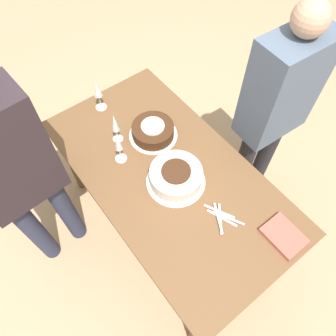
{
  "coord_description": "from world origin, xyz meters",
  "views": [
    {
      "loc": [
        -0.75,
        0.58,
        2.29
      ],
      "look_at": [
        0.0,
        0.0,
        0.79
      ],
      "focal_mm": 35.0,
      "sensor_mm": 36.0,
      "label": 1
    }
  ],
  "objects_px": {
    "cake_center_white": "(176,177)",
    "wine_glass_near": "(118,143)",
    "person_watching": "(14,172)",
    "wine_glass_far": "(97,90)",
    "wine_glass_extra": "(115,124)",
    "person_cutting": "(276,105)",
    "cake_front_chocolate": "(153,131)"
  },
  "relations": [
    {
      "from": "cake_center_white",
      "to": "wine_glass_near",
      "type": "bearing_deg",
      "value": 26.72
    },
    {
      "from": "wine_glass_near",
      "to": "person_watching",
      "type": "xyz_separation_m",
      "value": [
        0.11,
        0.51,
        0.07
      ]
    },
    {
      "from": "person_watching",
      "to": "wine_glass_far",
      "type": "bearing_deg",
      "value": 21.62
    },
    {
      "from": "wine_glass_near",
      "to": "wine_glass_extra",
      "type": "relative_size",
      "value": 1.07
    },
    {
      "from": "person_cutting",
      "to": "wine_glass_extra",
      "type": "bearing_deg",
      "value": -27.95
    },
    {
      "from": "cake_center_white",
      "to": "person_watching",
      "type": "distance_m",
      "value": 0.8
    },
    {
      "from": "wine_glass_far",
      "to": "wine_glass_near",
      "type": "bearing_deg",
      "value": 164.11
    },
    {
      "from": "wine_glass_extra",
      "to": "person_watching",
      "type": "bearing_deg",
      "value": 91.83
    },
    {
      "from": "cake_front_chocolate",
      "to": "wine_glass_near",
      "type": "xyz_separation_m",
      "value": [
        -0.02,
        0.24,
        0.11
      ]
    },
    {
      "from": "wine_glass_near",
      "to": "wine_glass_extra",
      "type": "xyz_separation_m",
      "value": [
        0.13,
        -0.06,
        -0.01
      ]
    },
    {
      "from": "cake_center_white",
      "to": "wine_glass_extra",
      "type": "height_order",
      "value": "wine_glass_extra"
    },
    {
      "from": "wine_glass_far",
      "to": "cake_front_chocolate",
      "type": "bearing_deg",
      "value": -161.37
    },
    {
      "from": "cake_center_white",
      "to": "wine_glass_extra",
      "type": "distance_m",
      "value": 0.46
    },
    {
      "from": "cake_center_white",
      "to": "cake_front_chocolate",
      "type": "height_order",
      "value": "cake_center_white"
    },
    {
      "from": "wine_glass_near",
      "to": "wine_glass_extra",
      "type": "bearing_deg",
      "value": -25.67
    },
    {
      "from": "person_cutting",
      "to": "cake_center_white",
      "type": "bearing_deg",
      "value": 0.42
    },
    {
      "from": "cake_front_chocolate",
      "to": "wine_glass_extra",
      "type": "bearing_deg",
      "value": 59.88
    },
    {
      "from": "cake_center_white",
      "to": "wine_glass_near",
      "type": "xyz_separation_m",
      "value": [
        0.31,
        0.15,
        0.1
      ]
    },
    {
      "from": "cake_front_chocolate",
      "to": "person_cutting",
      "type": "height_order",
      "value": "person_cutting"
    },
    {
      "from": "cake_front_chocolate",
      "to": "person_cutting",
      "type": "relative_size",
      "value": 0.19
    },
    {
      "from": "cake_center_white",
      "to": "person_watching",
      "type": "relative_size",
      "value": 0.2
    },
    {
      "from": "cake_front_chocolate",
      "to": "wine_glass_extra",
      "type": "relative_size",
      "value": 1.35
    },
    {
      "from": "cake_center_white",
      "to": "person_cutting",
      "type": "bearing_deg",
      "value": -93.13
    },
    {
      "from": "cake_front_chocolate",
      "to": "person_watching",
      "type": "relative_size",
      "value": 0.18
    },
    {
      "from": "wine_glass_extra",
      "to": "wine_glass_near",
      "type": "bearing_deg",
      "value": 154.33
    },
    {
      "from": "wine_glass_near",
      "to": "person_watching",
      "type": "relative_size",
      "value": 0.14
    },
    {
      "from": "person_watching",
      "to": "wine_glass_near",
      "type": "bearing_deg",
      "value": -16.13
    },
    {
      "from": "wine_glass_extra",
      "to": "person_watching",
      "type": "distance_m",
      "value": 0.58
    },
    {
      "from": "wine_glass_near",
      "to": "wine_glass_far",
      "type": "height_order",
      "value": "wine_glass_near"
    },
    {
      "from": "wine_glass_near",
      "to": "person_watching",
      "type": "distance_m",
      "value": 0.52
    },
    {
      "from": "cake_center_white",
      "to": "cake_front_chocolate",
      "type": "distance_m",
      "value": 0.34
    },
    {
      "from": "wine_glass_near",
      "to": "person_watching",
      "type": "height_order",
      "value": "person_watching"
    }
  ]
}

